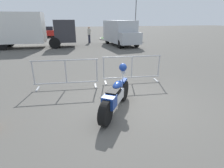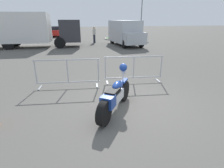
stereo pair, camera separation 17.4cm
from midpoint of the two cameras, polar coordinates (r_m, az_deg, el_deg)
ground_plane at (r=5.43m, az=6.67°, el=-6.21°), size 120.00×120.00×0.00m
motorcycle at (r=4.79m, az=2.10°, el=-3.78°), size 1.35×1.85×1.21m
crowd_barrier_near at (r=6.63m, az=-13.54°, el=3.50°), size 2.35×0.68×1.07m
crowd_barrier_far at (r=7.05m, az=7.79°, el=4.90°), size 2.35×0.68×1.07m
box_truck at (r=17.66m, az=-24.74°, el=16.09°), size 7.80×2.61×2.98m
delivery_van at (r=17.73m, az=4.59°, el=16.53°), size 2.43×5.17×2.31m
parked_car_silver at (r=29.72m, az=-30.89°, el=14.40°), size 2.23×4.47×1.46m
parked_car_green at (r=28.93m, az=-24.85°, el=15.30°), size 2.26×4.54×1.48m
parked_car_red at (r=28.40m, az=-18.50°, el=16.00°), size 2.22×4.45×1.45m
pedestrian at (r=19.65m, az=-5.58°, el=15.93°), size 0.48×0.48×1.69m
planter_island at (r=23.39m, az=2.79°, el=15.05°), size 3.98×3.98×0.91m
street_lamp at (r=27.46m, az=9.88°, el=22.82°), size 0.36×0.70×5.68m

